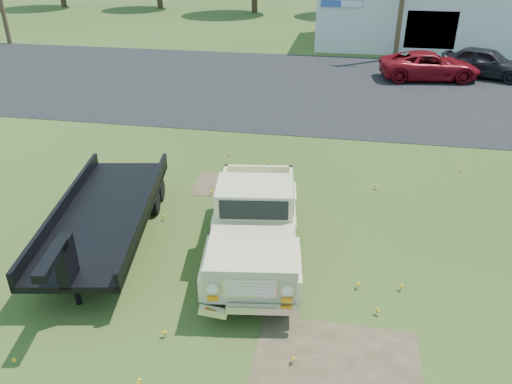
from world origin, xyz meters
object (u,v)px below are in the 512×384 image
flatbed_trailer (105,210)px  dark_sedan (485,63)px  vintage_pickup_truck (255,221)px  red_pickup (430,66)px

flatbed_trailer → dark_sedan: (12.67, 18.48, -0.11)m
vintage_pickup_truck → dark_sedan: bearing=55.9°
flatbed_trailer → red_pickup: size_ratio=1.27×
flatbed_trailer → dark_sedan: bearing=45.0°
vintage_pickup_truck → red_pickup: size_ratio=1.05×
vintage_pickup_truck → flatbed_trailer: (-3.75, -0.00, -0.08)m
vintage_pickup_truck → dark_sedan: size_ratio=1.17×
dark_sedan → red_pickup: bearing=133.2°
vintage_pickup_truck → flatbed_trailer: bearing=171.7°
flatbed_trailer → vintage_pickup_truck: bearing=-10.5°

